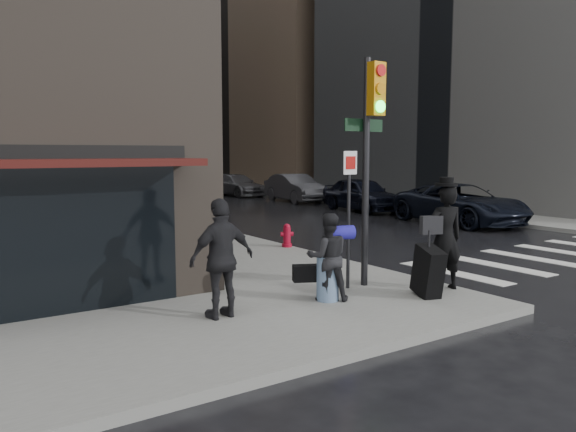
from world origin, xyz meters
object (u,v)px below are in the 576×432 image
parked_car_3 (237,185)px  parked_car_4 (208,179)px  parked_car_2 (295,188)px  man_overcoat (441,243)px  man_jeans (327,257)px  parked_car_0 (461,204)px  parked_car_5 (169,177)px  fire_hydrant (287,236)px  man_greycoat (222,258)px  traffic_light (369,141)px  parked_car_1 (362,194)px

parked_car_3 → parked_car_4: 5.93m
parked_car_2 → parked_car_4: parked_car_4 is taller
man_overcoat → man_jeans: 2.35m
parked_car_0 → parked_car_5: bearing=95.6°
fire_hydrant → parked_car_4: (9.66, 24.86, 0.35)m
man_greycoat → traffic_light: traffic_light is taller
man_jeans → parked_car_1: man_jeans is taller
man_overcoat → man_jeans: man_overcoat is taller
man_overcoat → parked_car_2: bearing=-98.7°
man_overcoat → parked_car_0: size_ratio=0.39×
traffic_light → parked_car_2: traffic_light is taller
parked_car_0 → parked_car_5: parked_car_0 is taller
parked_car_2 → parked_car_4: size_ratio=1.02×
man_jeans → parked_car_4: man_jeans is taller
parked_car_1 → parked_car_2: parked_car_1 is taller
parked_car_3 → traffic_light: bearing=-118.2°
parked_car_2 → parked_car_5: 17.62m
man_jeans → parked_car_4: size_ratio=0.34×
man_jeans → parked_car_0: man_jeans is taller
traffic_light → parked_car_4: (10.96, 29.65, -2.24)m
parked_car_1 → parked_car_0: bearing=-84.5°
traffic_light → parked_car_1: 16.11m
man_jeans → parked_car_0: (11.75, 6.56, -0.16)m
man_overcoat → parked_car_2: (9.71, 18.96, -0.30)m
parked_car_0 → parked_car_3: size_ratio=1.19×
man_overcoat → parked_car_3: (9.17, 24.84, -0.39)m
parked_car_0 → parked_car_3: bearing=96.4°
fire_hydrant → parked_car_3: 20.94m
man_jeans → traffic_light: size_ratio=0.35×
parked_car_0 → parked_car_2: size_ratio=1.18×
parked_car_4 → traffic_light: bearing=-111.9°
parked_car_0 → parked_car_5: (-0.18, 29.36, -0.02)m
man_overcoat → parked_car_0: (9.49, 7.22, -0.30)m
parked_car_3 → parked_car_5: 11.75m
man_greycoat → parked_car_3: 27.59m
parked_car_2 → parked_car_0: bearing=-85.1°
parked_car_0 → parked_car_3: parked_car_0 is taller
man_greycoat → parked_car_3: man_greycoat is taller
man_jeans → man_greycoat: size_ratio=0.82×
man_greycoat → fire_hydrant: 6.93m
man_greycoat → parked_car_1: (13.85, 12.33, -0.31)m
parked_car_1 → man_jeans: bearing=-127.5°
parked_car_0 → parked_car_1: 5.87m
parked_car_2 → parked_car_4: (0.30, 11.74, 0.01)m
parked_car_1 → parked_car_5: bearing=96.5°
man_greycoat → man_jeans: bearing=174.2°
man_jeans → fire_hydrant: bearing=-90.6°
fire_hydrant → parked_car_3: parked_car_3 is taller
man_overcoat → traffic_light: (-0.95, 1.06, 1.95)m
traffic_light → parked_car_0: size_ratio=0.79×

